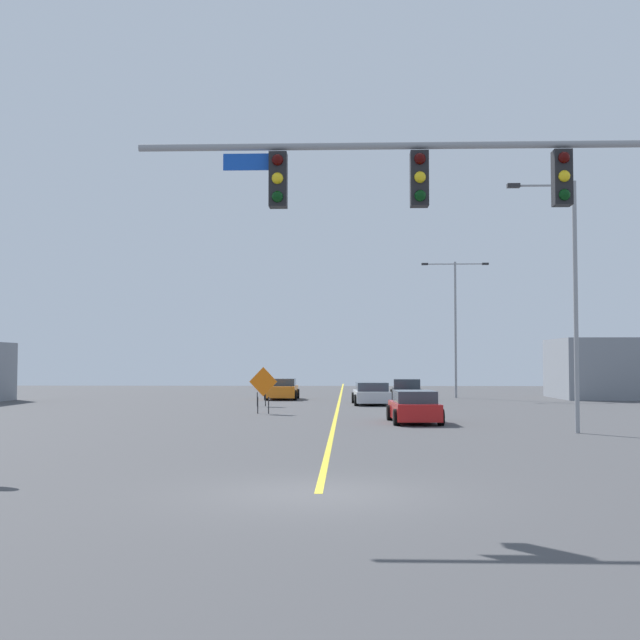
% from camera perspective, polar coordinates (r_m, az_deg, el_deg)
% --- Properties ---
extents(ground, '(138.09, 138.09, 0.00)m').
position_cam_1_polar(ground, '(15.98, -0.11, -11.74)').
color(ground, '#444447').
extents(road_centre_stripe, '(0.16, 76.72, 0.01)m').
position_cam_1_polar(road_centre_stripe, '(54.20, 1.34, -5.44)').
color(road_centre_stripe, yellow).
rests_on(road_centre_stripe, ground).
extents(traffic_signal_assembly, '(10.83, 0.44, 6.92)m').
position_cam_1_polar(traffic_signal_assembly, '(16.28, 12.28, 7.40)').
color(traffic_signal_assembly, gray).
rests_on(traffic_signal_assembly, ground).
extents(street_lamp_near_left, '(2.40, 0.24, 8.78)m').
position_cam_1_polar(street_lamp_near_left, '(30.41, 16.65, 1.80)').
color(street_lamp_near_left, gray).
rests_on(street_lamp_near_left, ground).
extents(street_lamp_mid_right, '(4.56, 0.24, 9.27)m').
position_cam_1_polar(street_lamp_mid_right, '(57.76, 9.19, 0.20)').
color(street_lamp_mid_right, gray).
rests_on(street_lamp_mid_right, ground).
extents(construction_sign_right_lane, '(1.17, 0.05, 1.96)m').
position_cam_1_polar(construction_sign_right_lane, '(46.48, -4.01, -4.33)').
color(construction_sign_right_lane, orange).
rests_on(construction_sign_right_lane, ground).
extents(construction_sign_left_shoulder, '(1.36, 0.36, 2.21)m').
position_cam_1_polar(construction_sign_left_shoulder, '(39.93, -3.88, -4.36)').
color(construction_sign_left_shoulder, orange).
rests_on(construction_sign_left_shoulder, ground).
extents(car_orange_far, '(2.07, 3.92, 1.35)m').
position_cam_1_polar(car_orange_far, '(54.80, -2.58, -4.75)').
color(car_orange_far, orange).
rests_on(car_orange_far, ground).
extents(car_black_near, '(2.20, 4.44, 1.35)m').
position_cam_1_polar(car_black_near, '(54.09, 5.91, -4.78)').
color(car_black_near, black).
rests_on(car_black_near, ground).
extents(car_silver_passing, '(2.29, 4.57, 1.27)m').
position_cam_1_polar(car_silver_passing, '(48.33, 3.53, -5.03)').
color(car_silver_passing, '#B7BABF').
rests_on(car_silver_passing, ground).
extents(car_red_approaching, '(2.08, 4.29, 1.30)m').
position_cam_1_polar(car_red_approaching, '(34.15, 6.42, -5.91)').
color(car_red_approaching, red).
rests_on(car_red_approaching, ground).
extents(roadside_building_east, '(9.47, 7.04, 3.99)m').
position_cam_1_polar(roadside_building_east, '(59.96, 20.10, -3.12)').
color(roadside_building_east, gray).
rests_on(roadside_building_east, ground).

